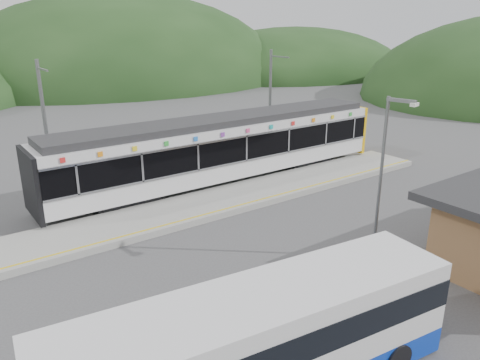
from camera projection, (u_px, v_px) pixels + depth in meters
ground at (269, 224)px, 21.05m from camera, size 120.00×120.00×0.00m
hills at (293, 171)px, 28.54m from camera, size 146.00×149.00×26.00m
platform at (228, 199)px, 23.54m from camera, size 26.00×3.20×0.30m
yellow_line at (243, 204)px, 22.49m from camera, size 26.00×0.10×0.01m
train at (223, 147)px, 25.87m from camera, size 20.44×3.01×3.74m
catenary_mast_west at (46, 130)px, 22.58m from camera, size 0.18×1.80×7.00m
catenary_mast_east at (270, 103)px, 30.34m from camera, size 0.18×1.80×7.00m
bus at (260, 347)px, 11.02m from camera, size 10.28×3.47×2.75m
lamp_post at (385, 166)px, 16.84m from camera, size 0.38×1.11×6.18m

